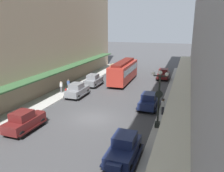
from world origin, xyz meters
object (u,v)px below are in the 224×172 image
object	(u,v)px
lamp_post_with_clock	(159,97)
fire_hydrant	(66,91)
pedestrian_1	(69,85)
parked_car_1	(124,148)
parked_car_6	(93,80)
streetcar	(123,71)
parked_car_4	(163,74)
pedestrian_0	(163,106)
parked_car_3	(24,121)
parked_car_5	(114,69)
pedestrian_2	(61,86)
parked_car_0	(77,90)
parked_car_2	(149,100)

from	to	relation	value
lamp_post_with_clock	fire_hydrant	size ratio (longest dim) A/B	6.29
lamp_post_with_clock	pedestrian_1	xyz separation A→B (m)	(-13.24, 7.86, -1.97)
parked_car_1	parked_car_6	xyz separation A→B (m)	(-9.67, 17.55, 0.00)
parked_car_6	streetcar	size ratio (longest dim) A/B	0.44
pedestrian_1	parked_car_4	bearing A→B (deg)	45.83
parked_car_6	pedestrian_0	distance (m)	14.24
parked_car_3	parked_car_6	distance (m)	15.92
parked_car_5	streetcar	size ratio (longest dim) A/B	0.45
fire_hydrant	pedestrian_2	xyz separation A→B (m)	(-1.02, 0.54, 0.45)
parked_car_6	parked_car_3	bearing A→B (deg)	-89.29
parked_car_4	streetcar	distance (m)	7.36
parked_car_0	parked_car_6	bearing A→B (deg)	91.36
fire_hydrant	pedestrian_1	xyz separation A→B (m)	(-0.49, 1.62, 0.45)
parked_car_0	parked_car_5	world-z (taller)	same
pedestrian_1	pedestrian_2	world-z (taller)	same
parked_car_5	streetcar	world-z (taller)	streetcar
parked_car_2	pedestrian_0	xyz separation A→B (m)	(1.68, -1.64, 0.07)
pedestrian_0	pedestrian_1	xyz separation A→B (m)	(-13.34, 4.66, 0.00)
parked_car_4	fire_hydrant	bearing A→B (deg)	-129.31
pedestrian_0	pedestrian_1	size ratio (longest dim) A/B	1.00
parked_car_0	parked_car_6	distance (m)	5.68
fire_hydrant	pedestrian_0	distance (m)	13.21
parked_car_4	pedestrian_2	bearing A→B (deg)	-132.95
pedestrian_0	parked_car_5	bearing A→B (deg)	121.47
lamp_post_with_clock	pedestrian_2	bearing A→B (deg)	153.82
fire_hydrant	lamp_post_with_clock	bearing A→B (deg)	-26.05
parked_car_6	pedestrian_2	size ratio (longest dim) A/B	2.55
parked_car_0	parked_car_1	xyz separation A→B (m)	(9.54, -11.87, 0.00)
fire_hydrant	parked_car_0	bearing A→B (deg)	-1.98
streetcar	lamp_post_with_clock	bearing A→B (deg)	-64.05
parked_car_3	parked_car_5	xyz separation A→B (m)	(0.07, 25.29, 0.00)
lamp_post_with_clock	parked_car_4	bearing A→B (deg)	94.76
parked_car_3	lamp_post_with_clock	xyz separation A→B (m)	(11.01, 4.06, 2.04)
parked_car_6	pedestrian_2	distance (m)	5.69
parked_car_4	parked_car_5	distance (m)	9.40
parked_car_0	pedestrian_1	bearing A→B (deg)	142.18
parked_car_2	lamp_post_with_clock	bearing A→B (deg)	-71.97
parked_car_5	pedestrian_1	bearing A→B (deg)	-99.79
parked_car_1	streetcar	bearing A→B (deg)	105.83
parked_car_1	pedestrian_2	distance (m)	17.47
parked_car_0	parked_car_5	xyz separation A→B (m)	(0.14, 15.05, 0.00)
parked_car_3	pedestrian_0	world-z (taller)	parked_car_3
parked_car_3	parked_car_4	size ratio (longest dim) A/B	1.00
parked_car_1	lamp_post_with_clock	world-z (taller)	lamp_post_with_clock
parked_car_0	parked_car_4	xyz separation A→B (m)	(9.42, 13.62, 0.00)
fire_hydrant	pedestrian_1	size ratio (longest dim) A/B	0.49
parked_car_2	parked_car_4	distance (m)	14.96
parked_car_5	parked_car_3	bearing A→B (deg)	-90.17
pedestrian_2	lamp_post_with_clock	bearing A→B (deg)	-26.18
parked_car_2	streetcar	world-z (taller)	streetcar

